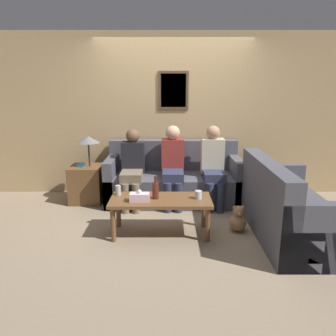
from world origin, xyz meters
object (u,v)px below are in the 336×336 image
(drinking_glass, at_px, (198,195))
(couch_main, at_px, (174,181))
(couch_side, at_px, (288,211))
(person_right, at_px, (213,163))
(teddy_bear, at_px, (238,220))
(coffee_table, at_px, (161,204))
(person_middle, at_px, (173,163))
(person_left, at_px, (132,165))
(wine_bottle, at_px, (156,190))

(drinking_glass, bearing_deg, couch_main, 102.78)
(couch_side, xyz_separation_m, person_right, (-0.76, 1.07, 0.33))
(couch_main, xyz_separation_m, teddy_bear, (0.79, -1.14, -0.18))
(coffee_table, distance_m, person_middle, 1.10)
(person_left, bearing_deg, couch_main, 17.76)
(wine_bottle, xyz_separation_m, drinking_glass, (0.51, -0.01, -0.06))
(drinking_glass, bearing_deg, wine_bottle, 179.02)
(coffee_table, height_order, wine_bottle, wine_bottle)
(drinking_glass, bearing_deg, person_middle, 105.29)
(person_middle, bearing_deg, person_left, -176.02)
(couch_side, bearing_deg, couch_main, 46.33)
(couch_main, height_order, coffee_table, couch_main)
(drinking_glass, bearing_deg, person_left, 131.17)
(coffee_table, relative_size, person_right, 1.01)
(couch_side, bearing_deg, person_right, 35.23)
(couch_main, distance_m, couch_side, 1.86)
(coffee_table, height_order, person_left, person_left)
(person_left, bearing_deg, coffee_table, -66.51)
(couch_side, relative_size, person_right, 1.42)
(couch_side, xyz_separation_m, coffee_table, (-1.52, 0.06, 0.07))
(coffee_table, relative_size, drinking_glass, 12.17)
(person_middle, bearing_deg, coffee_table, -98.63)
(person_left, xyz_separation_m, teddy_bear, (1.41, -0.94, -0.48))
(person_right, relative_size, teddy_bear, 3.61)
(drinking_glass, distance_m, person_middle, 1.12)
(couch_main, xyz_separation_m, coffee_table, (-0.18, -1.22, 0.07))
(coffee_table, bearing_deg, person_middle, 81.37)
(wine_bottle, bearing_deg, drinking_glass, -0.98)
(couch_main, relative_size, person_left, 1.79)
(person_middle, bearing_deg, couch_side, -39.68)
(person_left, relative_size, teddy_bear, 3.45)
(person_left, xyz_separation_m, person_middle, (0.60, 0.04, 0.03))
(coffee_table, bearing_deg, wine_bottle, 176.27)
(drinking_glass, distance_m, teddy_bear, 0.63)
(person_middle, bearing_deg, person_right, -5.04)
(wine_bottle, bearing_deg, person_middle, 78.13)
(person_right, bearing_deg, teddy_bear, -77.55)
(couch_main, xyz_separation_m, person_left, (-0.62, -0.20, 0.30))
(coffee_table, xyz_separation_m, person_middle, (0.16, 1.06, 0.26))
(teddy_bear, bearing_deg, couch_side, -14.56)
(drinking_glass, bearing_deg, couch_side, -3.16)
(person_left, height_order, person_right, person_right)
(couch_side, relative_size, person_left, 1.48)
(wine_bottle, height_order, person_right, person_right)
(couch_main, xyz_separation_m, person_middle, (-0.01, -0.16, 0.33))
(couch_main, distance_m, wine_bottle, 1.26)
(drinking_glass, distance_m, person_left, 1.37)
(couch_main, xyz_separation_m, person_right, (0.59, -0.21, 0.33))
(teddy_bear, bearing_deg, person_middle, 129.32)
(person_left, bearing_deg, drinking_glass, -48.83)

